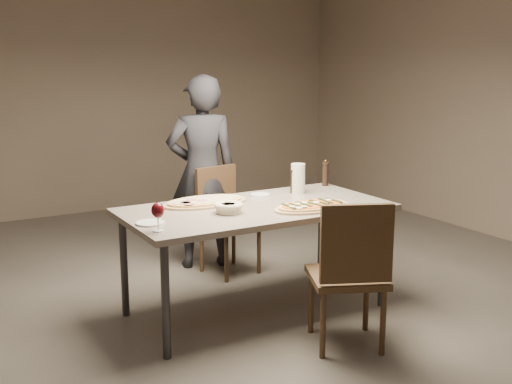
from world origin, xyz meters
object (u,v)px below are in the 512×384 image
ham_pizza (205,202)px  carafe (298,178)px  zucchini_pizza (312,206)px  pepper_mill_left (325,173)px  bread_basket (229,207)px  dining_table (256,215)px  chair_near (351,267)px  chair_far (224,214)px  diner (202,173)px

ham_pizza → carafe: size_ratio=2.80×
zucchini_pizza → pepper_mill_left: 0.80m
zucchini_pizza → ham_pizza: size_ratio=0.92×
ham_pizza → bread_basket: size_ratio=3.24×
dining_table → chair_near: 0.85m
chair_near → chair_far: bearing=112.8°
dining_table → ham_pizza: 0.37m
pepper_mill_left → chair_far: (-0.62, 0.54, -0.36)m
zucchini_pizza → carafe: carafe is taller
chair_far → diner: 0.39m
dining_table → carafe: carafe is taller
carafe → dining_table: bearing=-155.2°
carafe → chair_near: size_ratio=0.24×
chair_near → chair_far: size_ratio=1.08×
bread_basket → zucchini_pizza: bearing=-17.3°
dining_table → carafe: bearing=24.8°
zucchini_pizza → chair_near: (-0.11, -0.57, -0.24)m
pepper_mill_left → chair_near: bearing=-119.3°
dining_table → chair_near: bearing=-77.7°
dining_table → pepper_mill_left: bearing=22.7°
pepper_mill_left → chair_near: 1.37m
bread_basket → chair_far: (0.46, 0.96, -0.31)m
carafe → chair_far: carafe is taller
dining_table → zucchini_pizza: size_ratio=3.17×
chair_far → diner: bearing=-74.9°
bread_basket → carafe: carafe is taller
chair_near → diner: size_ratio=0.58×
bread_basket → carafe: bearing=22.2°
zucchini_pizza → carafe: size_ratio=2.58×
chair_far → carafe: bearing=103.1°
carafe → chair_far: size_ratio=0.25×
pepper_mill_left → carafe: (-0.34, -0.12, 0.01)m
bread_basket → chair_near: 0.89m
dining_table → chair_far: (0.21, 0.89, -0.21)m
ham_pizza → zucchini_pizza: bearing=-44.3°
pepper_mill_left → carafe: carafe is taller
carafe → diner: (-0.38, 0.87, -0.06)m
carafe → chair_near: carafe is taller
dining_table → chair_near: (0.18, -0.81, -0.17)m
diner → chair_near: bearing=107.4°
carafe → pepper_mill_left: bearing=19.5°
zucchini_pizza → pepper_mill_left: (0.54, 0.59, 0.08)m
ham_pizza → carafe: (0.76, -0.02, 0.09)m
chair_near → pepper_mill_left: bearing=84.6°
zucchini_pizza → chair_near: 0.63m
pepper_mill_left → chair_near: pepper_mill_left is taller
zucchini_pizza → chair_far: 1.17m
bread_basket → chair_near: chair_near is taller
carafe → zucchini_pizza: bearing=-113.1°
pepper_mill_left → diner: 1.03m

